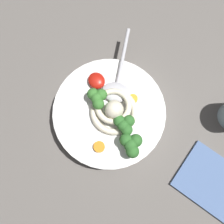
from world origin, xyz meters
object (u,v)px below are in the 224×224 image
object	(u,v)px
noodle_pile	(114,110)
folded_napkin	(212,182)
soup_spoon	(117,86)
soup_bowl	(112,114)

from	to	relation	value
noodle_pile	folded_napkin	xyz separation A→B (cm)	(-24.57, -7.09, -5.47)
noodle_pile	folded_napkin	size ratio (longest dim) A/B	0.76
soup_spoon	folded_napkin	size ratio (longest dim) A/B	1.08
soup_spoon	folded_napkin	world-z (taller)	soup_spoon
soup_bowl	soup_spoon	size ratio (longest dim) A/B	1.55
soup_spoon	soup_bowl	bearing A→B (deg)	180.00
soup_bowl	soup_spoon	world-z (taller)	soup_spoon
soup_bowl	folded_napkin	size ratio (longest dim) A/B	1.68
soup_bowl	noodle_pile	xyz separation A→B (cm)	(-0.11, -0.40, 3.54)
noodle_pile	soup_spoon	distance (cm)	5.38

